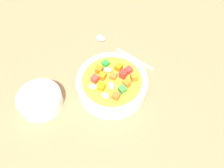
% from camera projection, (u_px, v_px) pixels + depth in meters
% --- Properties ---
extents(ground_plane, '(1.40, 1.40, 0.02)m').
position_uv_depth(ground_plane, '(112.00, 91.00, 0.59)').
color(ground_plane, '#9E754F').
extents(soup_bowl_main, '(0.18, 0.18, 0.06)m').
position_uv_depth(soup_bowl_main, '(112.00, 83.00, 0.55)').
color(soup_bowl_main, white).
rests_on(soup_bowl_main, ground_plane).
extents(spoon, '(0.05, 0.21, 0.01)m').
position_uv_depth(spoon, '(119.00, 49.00, 0.65)').
color(spoon, silver).
rests_on(spoon, ground_plane).
extents(side_bowl_small, '(0.11, 0.11, 0.04)m').
position_uv_depth(side_bowl_small, '(40.00, 100.00, 0.54)').
color(side_bowl_small, white).
rests_on(side_bowl_small, ground_plane).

